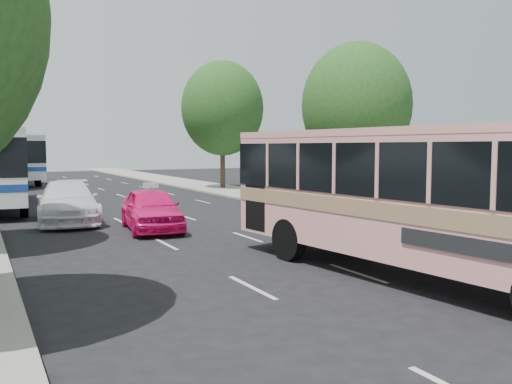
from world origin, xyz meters
TOP-DOWN VIEW (x-y plane):
  - ground at (0.00, 0.00)m, footprint 120.00×120.00m
  - sidewalk_right at (8.50, 20.00)m, footprint 4.00×90.00m
  - tree_right_near at (8.78, 7.94)m, footprint 5.10×5.10m
  - tree_right_far at (9.08, 23.94)m, footprint 6.00×6.00m
  - pink_bus at (1.90, -3.03)m, footprint 4.02×11.26m
  - pink_taxi at (-1.45, 7.07)m, footprint 2.43×4.84m
  - white_pickup at (-3.88, 10.69)m, footprint 2.92×5.95m
  - tour_coach_rear at (-4.66, 37.32)m, footprint 4.55×13.61m
  - taxi_roof_sign at (-1.45, 7.07)m, footprint 0.57×0.25m

SIDE VIEW (x-z plane):
  - ground at x=0.00m, z-range 0.00..0.00m
  - sidewalk_right at x=8.50m, z-range 0.00..0.12m
  - pink_taxi at x=-1.45m, z-range 0.00..1.58m
  - white_pickup at x=-3.88m, z-range 0.00..1.66m
  - taxi_roof_sign at x=-1.45m, z-range 1.58..1.76m
  - pink_bus at x=1.90m, z-range 0.43..3.94m
  - tour_coach_rear at x=-4.66m, z-range 0.41..4.40m
  - tree_right_near at x=8.78m, z-range 1.23..9.18m
  - tree_right_far at x=9.08m, z-range 1.45..10.80m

